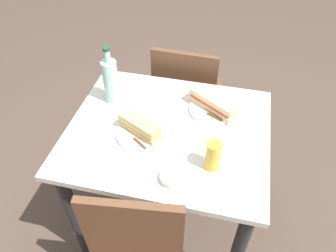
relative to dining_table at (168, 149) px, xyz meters
The scene contains 13 objects.
ground_plane 0.60m from the dining_table, ahead, with size 8.00×8.00×0.00m, color #47382D.
dining_table is the anchor object (origin of this frame).
chair_near 0.59m from the dining_table, 88.51° to the right, with size 0.42×0.42×0.85m.
plate_near 0.29m from the dining_table, 135.61° to the right, with size 0.22×0.22×0.01m, color white.
baguette_sandwich_near 0.31m from the dining_table, 135.61° to the right, with size 0.25×0.19×0.07m.
knife_near 0.26m from the dining_table, 141.78° to the right, with size 0.17×0.09×0.01m.
plate_far 0.19m from the dining_table, 26.64° to the left, with size 0.22×0.22×0.01m, color white.
baguette_sandwich_far 0.23m from the dining_table, 26.64° to the left, with size 0.21×0.15×0.07m.
knife_far 0.23m from the dining_table, 40.71° to the left, with size 0.15×0.11×0.01m.
water_bottle 0.43m from the dining_table, 24.51° to the right, with size 0.07×0.07×0.30m.
beer_glass 0.35m from the dining_table, 142.60° to the left, with size 0.06×0.06×0.14m, color gold.
olive_bowl 0.32m from the dining_table, 105.87° to the left, with size 0.09×0.09×0.03m, color silver.
paper_napkin 0.43m from the dining_table, 34.49° to the left, with size 0.14×0.14×0.00m, color white.
Camera 1 is at (-0.23, 1.00, 1.77)m, focal length 34.19 mm.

